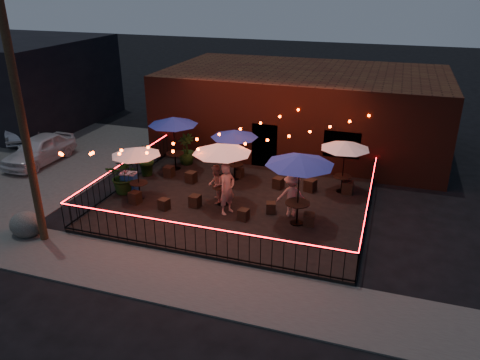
# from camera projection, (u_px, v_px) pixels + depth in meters

# --- Properties ---
(ground) EXTENTS (110.00, 110.00, 0.00)m
(ground) POSITION_uv_depth(u_px,v_px,m) (218.00, 229.00, 16.77)
(ground) COLOR black
(ground) RESTS_ON ground
(patio) EXTENTS (10.00, 8.00, 0.15)m
(patio) POSITION_uv_depth(u_px,v_px,m) (236.00, 204.00, 18.49)
(patio) COLOR black
(patio) RESTS_ON ground
(sidewalk) EXTENTS (18.00, 2.50, 0.05)m
(sidewalk) POSITION_uv_depth(u_px,v_px,m) (180.00, 279.00, 13.93)
(sidewalk) COLOR #454340
(sidewalk) RESTS_ON ground
(parking_lot) EXTENTS (11.00, 12.00, 0.02)m
(parking_lot) POSITION_uv_depth(u_px,v_px,m) (26.00, 155.00, 23.74)
(parking_lot) COLOR #454340
(parking_lot) RESTS_ON ground
(brick_building) EXTENTS (14.00, 8.00, 4.00)m
(brick_building) POSITION_uv_depth(u_px,v_px,m) (304.00, 109.00, 24.39)
(brick_building) COLOR #3E1A11
(brick_building) RESTS_ON ground
(utility_pole) EXTENTS (0.26, 0.26, 8.00)m
(utility_pole) POSITION_uv_depth(u_px,v_px,m) (23.00, 128.00, 14.49)
(utility_pole) COLOR #362116
(utility_pole) RESTS_ON ground
(fence_front) EXTENTS (10.00, 0.04, 1.04)m
(fence_front) POSITION_uv_depth(u_px,v_px,m) (195.00, 240.00, 14.77)
(fence_front) COLOR black
(fence_front) RESTS_ON patio
(fence_left) EXTENTS (0.04, 8.00, 1.04)m
(fence_left) POSITION_uv_depth(u_px,v_px,m) (124.00, 174.00, 19.70)
(fence_left) COLOR black
(fence_left) RESTS_ON patio
(fence_right) EXTENTS (0.04, 8.00, 1.04)m
(fence_right) POSITION_uv_depth(u_px,v_px,m) (368.00, 208.00, 16.80)
(fence_right) COLOR black
(fence_right) RESTS_ON patio
(festoon_lights) EXTENTS (10.02, 8.72, 1.32)m
(festoon_lights) POSITION_uv_depth(u_px,v_px,m) (208.00, 145.00, 17.55)
(festoon_lights) COLOR #FB2800
(festoon_lights) RESTS_ON ground
(cafe_table_0) EXTENTS (2.29, 2.29, 2.15)m
(cafe_table_0) POSITION_uv_depth(u_px,v_px,m) (136.00, 152.00, 18.03)
(cafe_table_0) COLOR black
(cafe_table_0) RESTS_ON patio
(cafe_table_1) EXTENTS (2.72, 2.72, 2.47)m
(cafe_table_1) POSITION_uv_depth(u_px,v_px,m) (173.00, 122.00, 20.79)
(cafe_table_1) COLOR black
(cafe_table_1) RESTS_ON patio
(cafe_table_2) EXTENTS (2.74, 2.74, 2.49)m
(cafe_table_2) POSITION_uv_depth(u_px,v_px,m) (222.00, 149.00, 17.38)
(cafe_table_2) COLOR black
(cafe_table_2) RESTS_ON patio
(cafe_table_3) EXTENTS (2.56, 2.56, 2.25)m
(cafe_table_3) POSITION_uv_depth(u_px,v_px,m) (234.00, 134.00, 19.79)
(cafe_table_3) COLOR black
(cafe_table_3) RESTS_ON patio
(cafe_table_4) EXTENTS (3.15, 3.15, 2.66)m
(cafe_table_4) POSITION_uv_depth(u_px,v_px,m) (300.00, 160.00, 15.89)
(cafe_table_4) COLOR black
(cafe_table_4) RESTS_ON patio
(cafe_table_5) EXTENTS (2.42, 2.42, 2.20)m
(cafe_table_5) POSITION_uv_depth(u_px,v_px,m) (345.00, 146.00, 18.57)
(cafe_table_5) COLOR black
(cafe_table_5) RESTS_ON patio
(bistro_chair_0) EXTENTS (0.46, 0.46, 0.47)m
(bistro_chair_0) POSITION_uv_depth(u_px,v_px,m) (135.00, 197.00, 18.29)
(bistro_chair_0) COLOR black
(bistro_chair_0) RESTS_ON patio
(bistro_chair_1) EXTENTS (0.43, 0.43, 0.42)m
(bistro_chair_1) POSITION_uv_depth(u_px,v_px,m) (164.00, 204.00, 17.80)
(bistro_chair_1) COLOR black
(bistro_chair_1) RESTS_ON patio
(bistro_chair_2) EXTENTS (0.43, 0.43, 0.47)m
(bistro_chair_2) POSITION_uv_depth(u_px,v_px,m) (169.00, 171.00, 20.74)
(bistro_chair_2) COLOR black
(bistro_chair_2) RESTS_ON patio
(bistro_chair_3) EXTENTS (0.46, 0.46, 0.47)m
(bistro_chair_3) POSITION_uv_depth(u_px,v_px,m) (191.00, 177.00, 20.15)
(bistro_chair_3) COLOR black
(bistro_chair_3) RESTS_ON patio
(bistro_chair_4) EXTENTS (0.43, 0.43, 0.46)m
(bistro_chair_4) POSITION_uv_depth(u_px,v_px,m) (195.00, 201.00, 18.00)
(bistro_chair_4) COLOR black
(bistro_chair_4) RESTS_ON patio
(bistro_chair_5) EXTENTS (0.40, 0.40, 0.42)m
(bistro_chair_5) POSITION_uv_depth(u_px,v_px,m) (243.00, 215.00, 17.02)
(bistro_chair_5) COLOR black
(bistro_chair_5) RESTS_ON patio
(bistro_chair_6) EXTENTS (0.40, 0.40, 0.42)m
(bistro_chair_6) POSITION_uv_depth(u_px,v_px,m) (239.00, 173.00, 20.65)
(bistro_chair_6) COLOR black
(bistro_chair_6) RESTS_ON patio
(bistro_chair_7) EXTENTS (0.49, 0.49, 0.46)m
(bistro_chair_7) POSITION_uv_depth(u_px,v_px,m) (278.00, 183.00, 19.59)
(bistro_chair_7) COLOR black
(bistro_chair_7) RESTS_ON patio
(bistro_chair_8) EXTENTS (0.43, 0.43, 0.41)m
(bistro_chair_8) POSITION_uv_depth(u_px,v_px,m) (271.00, 208.00, 17.54)
(bistro_chair_8) COLOR black
(bistro_chair_8) RESTS_ON patio
(bistro_chair_9) EXTENTS (0.43, 0.43, 0.46)m
(bistro_chair_9) POSITION_uv_depth(u_px,v_px,m) (309.00, 219.00, 16.64)
(bistro_chair_9) COLOR black
(bistro_chair_9) RESTS_ON patio
(bistro_chair_10) EXTENTS (0.53, 0.53, 0.50)m
(bistro_chair_10) POSITION_uv_depth(u_px,v_px,m) (310.00, 185.00, 19.32)
(bistro_chair_10) COLOR black
(bistro_chair_10) RESTS_ON patio
(bistro_chair_11) EXTENTS (0.43, 0.43, 0.51)m
(bistro_chair_11) POSITION_uv_depth(u_px,v_px,m) (348.00, 187.00, 19.11)
(bistro_chair_11) COLOR black
(bistro_chair_11) RESTS_ON patio
(patron_a) EXTENTS (0.71, 0.84, 1.95)m
(patron_a) POSITION_uv_depth(u_px,v_px,m) (227.00, 189.00, 17.23)
(patron_a) COLOR beige
(patron_a) RESTS_ON patio
(patron_b) EXTENTS (0.78, 0.89, 1.55)m
(patron_b) POSITION_uv_depth(u_px,v_px,m) (216.00, 184.00, 18.13)
(patron_b) COLOR tan
(patron_b) RESTS_ON patio
(patron_c) EXTENTS (1.20, 0.90, 1.65)m
(patron_c) POSITION_uv_depth(u_px,v_px,m) (291.00, 195.00, 17.10)
(patron_c) COLOR #D2AF87
(patron_c) RESTS_ON patio
(potted_shrub_a) EXTENTS (1.57, 1.44, 1.50)m
(potted_shrub_a) POSITION_uv_depth(u_px,v_px,m) (124.00, 176.00, 18.98)
(potted_shrub_a) COLOR #183A12
(potted_shrub_a) RESTS_ON patio
(potted_shrub_b) EXTENTS (1.00, 0.89, 1.52)m
(potted_shrub_b) POSITION_uv_depth(u_px,v_px,m) (147.00, 160.00, 20.63)
(potted_shrub_b) COLOR #173712
(potted_shrub_b) RESTS_ON patio
(potted_shrub_c) EXTENTS (0.89, 0.89, 1.43)m
(potted_shrub_c) POSITION_uv_depth(u_px,v_px,m) (186.00, 149.00, 22.00)
(potted_shrub_c) COLOR #184110
(potted_shrub_c) RESTS_ON patio
(cooler) EXTENTS (0.67, 0.50, 0.84)m
(cooler) POSITION_uv_depth(u_px,v_px,m) (129.00, 182.00, 19.20)
(cooler) COLOR #184FB4
(cooler) RESTS_ON patio
(boulder) EXTENTS (1.18, 1.06, 0.80)m
(boulder) POSITION_uv_depth(u_px,v_px,m) (26.00, 225.00, 16.23)
(boulder) COLOR #3F3F3B
(boulder) RESTS_ON ground
(car_white) EXTENTS (1.63, 4.01, 1.36)m
(car_white) POSITION_uv_depth(u_px,v_px,m) (39.00, 150.00, 22.53)
(car_white) COLOR white
(car_white) RESTS_ON ground
(car_silver) EXTENTS (4.13, 4.90, 1.58)m
(car_silver) POSITION_uv_depth(u_px,v_px,m) (27.00, 124.00, 26.17)
(car_silver) COLOR #9998A0
(car_silver) RESTS_ON ground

